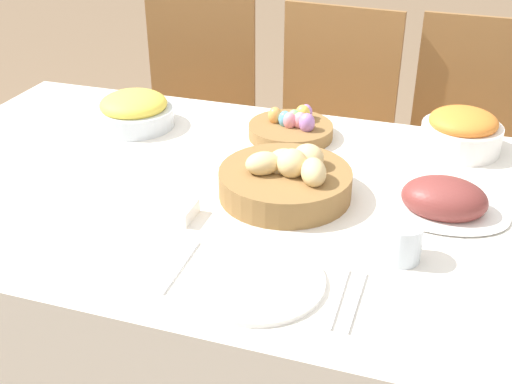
{
  "coord_description": "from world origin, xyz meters",
  "views": [
    {
      "loc": [
        0.4,
        -1.2,
        1.45
      ],
      "look_at": [
        0.03,
        -0.07,
        0.79
      ],
      "focal_mm": 45.0,
      "sensor_mm": 36.0,
      "label": 1
    }
  ],
  "objects_px": {
    "ham_platter": "(444,201)",
    "butter_dish": "(166,209)",
    "fork": "(180,266)",
    "dinner_plate": "(256,280)",
    "chair_far_left": "(193,122)",
    "chair_far_center": "(328,140)",
    "pineapple_bowl": "(134,111)",
    "bread_basket": "(287,179)",
    "knife": "(338,298)",
    "egg_basket": "(293,128)",
    "spoon": "(356,301)",
    "drinking_cup": "(402,242)",
    "chair_far_right": "(467,158)",
    "carrot_bowl": "(462,131)"
  },
  "relations": [
    {
      "from": "butter_dish",
      "to": "chair_far_right",
      "type": "bearing_deg",
      "value": 58.97
    },
    {
      "from": "fork",
      "to": "knife",
      "type": "xyz_separation_m",
      "value": [
        0.3,
        0.0,
        0.0
      ]
    },
    {
      "from": "pineapple_bowl",
      "to": "dinner_plate",
      "type": "height_order",
      "value": "pineapple_bowl"
    },
    {
      "from": "chair_far_right",
      "to": "carrot_bowl",
      "type": "height_order",
      "value": "chair_far_right"
    },
    {
      "from": "egg_basket",
      "to": "spoon",
      "type": "relative_size",
      "value": 1.3
    },
    {
      "from": "egg_basket",
      "to": "drinking_cup",
      "type": "distance_m",
      "value": 0.59
    },
    {
      "from": "bread_basket",
      "to": "fork",
      "type": "xyz_separation_m",
      "value": [
        -0.11,
        -0.32,
        -0.04
      ]
    },
    {
      "from": "ham_platter",
      "to": "dinner_plate",
      "type": "relative_size",
      "value": 1.11
    },
    {
      "from": "egg_basket",
      "to": "drinking_cup",
      "type": "bearing_deg",
      "value": -54.66
    },
    {
      "from": "chair_far_center",
      "to": "drinking_cup",
      "type": "distance_m",
      "value": 1.12
    },
    {
      "from": "bread_basket",
      "to": "fork",
      "type": "height_order",
      "value": "bread_basket"
    },
    {
      "from": "ham_platter",
      "to": "dinner_plate",
      "type": "distance_m",
      "value": 0.46
    },
    {
      "from": "fork",
      "to": "knife",
      "type": "bearing_deg",
      "value": -0.64
    },
    {
      "from": "chair_far_right",
      "to": "spoon",
      "type": "xyz_separation_m",
      "value": [
        -0.18,
        -1.18,
        0.25
      ]
    },
    {
      "from": "chair_far_left",
      "to": "fork",
      "type": "relative_size",
      "value": 5.55
    },
    {
      "from": "chair_far_center",
      "to": "carrot_bowl",
      "type": "height_order",
      "value": "chair_far_center"
    },
    {
      "from": "spoon",
      "to": "carrot_bowl",
      "type": "bearing_deg",
      "value": 79.17
    },
    {
      "from": "fork",
      "to": "spoon",
      "type": "bearing_deg",
      "value": -0.64
    },
    {
      "from": "ham_platter",
      "to": "butter_dish",
      "type": "distance_m",
      "value": 0.58
    },
    {
      "from": "spoon",
      "to": "chair_far_left",
      "type": "bearing_deg",
      "value": 125.33
    },
    {
      "from": "knife",
      "to": "dinner_plate",
      "type": "bearing_deg",
      "value": 179.36
    },
    {
      "from": "pineapple_bowl",
      "to": "carrot_bowl",
      "type": "bearing_deg",
      "value": 7.67
    },
    {
      "from": "pineapple_bowl",
      "to": "dinner_plate",
      "type": "xyz_separation_m",
      "value": [
        0.54,
        -0.57,
        -0.04
      ]
    },
    {
      "from": "carrot_bowl",
      "to": "bread_basket",
      "type": "bearing_deg",
      "value": -133.99
    },
    {
      "from": "drinking_cup",
      "to": "butter_dish",
      "type": "relative_size",
      "value": 0.63
    },
    {
      "from": "fork",
      "to": "spoon",
      "type": "height_order",
      "value": "same"
    },
    {
      "from": "chair_far_left",
      "to": "drinking_cup",
      "type": "relative_size",
      "value": 12.54
    },
    {
      "from": "chair_far_left",
      "to": "butter_dish",
      "type": "xyz_separation_m",
      "value": [
        0.39,
        -1.02,
        0.26
      ]
    },
    {
      "from": "pineapple_bowl",
      "to": "butter_dish",
      "type": "relative_size",
      "value": 1.78
    },
    {
      "from": "chair_far_center",
      "to": "ham_platter",
      "type": "bearing_deg",
      "value": -57.83
    },
    {
      "from": "chair_far_left",
      "to": "egg_basket",
      "type": "height_order",
      "value": "chair_far_left"
    },
    {
      "from": "bread_basket",
      "to": "pineapple_bowl",
      "type": "distance_m",
      "value": 0.56
    },
    {
      "from": "pineapple_bowl",
      "to": "butter_dish",
      "type": "height_order",
      "value": "pineapple_bowl"
    },
    {
      "from": "dinner_plate",
      "to": "fork",
      "type": "distance_m",
      "value": 0.15
    },
    {
      "from": "bread_basket",
      "to": "chair_far_right",
      "type": "bearing_deg",
      "value": 65.23
    },
    {
      "from": "chair_far_left",
      "to": "knife",
      "type": "bearing_deg",
      "value": -58.19
    },
    {
      "from": "ham_platter",
      "to": "fork",
      "type": "height_order",
      "value": "ham_platter"
    },
    {
      "from": "fork",
      "to": "dinner_plate",
      "type": "bearing_deg",
      "value": -0.64
    },
    {
      "from": "bread_basket",
      "to": "egg_basket",
      "type": "height_order",
      "value": "bread_basket"
    },
    {
      "from": "chair_far_right",
      "to": "fork",
      "type": "relative_size",
      "value": 5.55
    },
    {
      "from": "chair_far_center",
      "to": "bread_basket",
      "type": "bearing_deg",
      "value": -79.16
    },
    {
      "from": "bread_basket",
      "to": "fork",
      "type": "bearing_deg",
      "value": -109.39
    },
    {
      "from": "ham_platter",
      "to": "fork",
      "type": "xyz_separation_m",
      "value": [
        -0.45,
        -0.35,
        -0.03
      ]
    },
    {
      "from": "dinner_plate",
      "to": "ham_platter",
      "type": "bearing_deg",
      "value": 49.77
    },
    {
      "from": "chair_far_center",
      "to": "chair_far_right",
      "type": "height_order",
      "value": "same"
    },
    {
      "from": "chair_far_center",
      "to": "egg_basket",
      "type": "distance_m",
      "value": 0.61
    },
    {
      "from": "chair_far_left",
      "to": "chair_far_center",
      "type": "bearing_deg",
      "value": -1.92
    },
    {
      "from": "bread_basket",
      "to": "carrot_bowl",
      "type": "xyz_separation_m",
      "value": [
        0.35,
        0.37,
        0.01
      ]
    },
    {
      "from": "chair_far_right",
      "to": "dinner_plate",
      "type": "xyz_separation_m",
      "value": [
        -0.36,
        -1.18,
        0.25
      ]
    },
    {
      "from": "knife",
      "to": "butter_dish",
      "type": "xyz_separation_m",
      "value": [
        -0.4,
        0.16,
        0.01
      ]
    }
  ]
}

